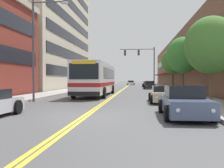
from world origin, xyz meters
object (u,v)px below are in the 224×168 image
(car_black_parked_right_end, at_px, (147,84))
(street_tree_right_mid, at_px, (183,55))
(street_tree_right_far, at_px, (173,62))
(car_slate_blue_parked_right_foreground, at_px, (184,102))
(traffic_signal_mast, at_px, (143,59))
(car_champagne_parked_right_far, at_px, (164,95))
(street_tree_right_near, at_px, (211,45))
(car_charcoal_parked_right_mid, at_px, (150,85))
(car_navy_parked_left_near, at_px, (97,85))
(street_lamp_left_near, at_px, (39,40))
(fire_hydrant, at_px, (176,91))
(car_white_moving_lead, at_px, (131,83))
(city_bus, at_px, (97,78))

(car_black_parked_right_end, height_order, street_tree_right_mid, street_tree_right_mid)
(street_tree_right_mid, xyz_separation_m, street_tree_right_far, (0.65, 11.93, 0.18))
(car_slate_blue_parked_right_foreground, distance_m, traffic_signal_mast, 32.40)
(car_champagne_parked_right_far, bearing_deg, car_black_parked_right_end, 89.79)
(car_champagne_parked_right_far, bearing_deg, street_tree_right_near, -54.46)
(car_slate_blue_parked_right_foreground, height_order, car_champagne_parked_right_far, car_slate_blue_parked_right_foreground)
(car_charcoal_parked_right_mid, distance_m, street_tree_right_near, 27.85)
(car_navy_parked_left_near, xyz_separation_m, car_champagne_parked_right_far, (8.61, -22.58, -0.06))
(car_champagne_parked_right_far, bearing_deg, street_lamp_left_near, -176.65)
(street_lamp_left_near, relative_size, fire_hydrant, 8.81)
(car_slate_blue_parked_right_foreground, bearing_deg, car_white_moving_lead, 93.78)
(city_bus, bearing_deg, street_tree_right_far, 51.45)
(car_navy_parked_left_near, height_order, car_white_moving_lead, car_navy_parked_left_near)
(car_white_moving_lead, bearing_deg, city_bus, -92.98)
(car_slate_blue_parked_right_foreground, height_order, car_white_moving_lead, car_slate_blue_parked_right_foreground)
(street_tree_right_far, bearing_deg, car_white_moving_lead, 101.79)
(car_champagne_parked_right_far, distance_m, street_tree_right_far, 19.35)
(car_black_parked_right_end, xyz_separation_m, street_lamp_left_near, (-9.27, -35.85, 3.96))
(car_black_parked_right_end, height_order, street_tree_right_near, street_tree_right_near)
(city_bus, distance_m, car_slate_blue_parked_right_foreground, 15.43)
(car_black_parked_right_end, bearing_deg, car_slate_blue_parked_right_foreground, -89.97)
(car_champagne_parked_right_far, relative_size, car_black_parked_right_end, 0.92)
(car_charcoal_parked_right_mid, height_order, car_champagne_parked_right_far, car_charcoal_parked_right_mid)
(city_bus, relative_size, traffic_signal_mast, 1.71)
(car_white_moving_lead, relative_size, street_tree_right_far, 0.73)
(car_navy_parked_left_near, bearing_deg, city_bus, -80.75)
(street_tree_right_far, distance_m, fire_hydrant, 13.67)
(car_charcoal_parked_right_mid, relative_size, street_tree_right_near, 0.80)
(car_navy_parked_left_near, bearing_deg, car_black_parked_right_end, 55.53)
(car_champagne_parked_right_far, distance_m, street_lamp_left_near, 9.98)
(car_slate_blue_parked_right_foreground, xyz_separation_m, street_tree_right_mid, (2.40, 13.79, 3.38))
(car_slate_blue_parked_right_foreground, xyz_separation_m, fire_hydrant, (1.54, 12.62, -0.05))
(traffic_signal_mast, relative_size, fire_hydrant, 8.48)
(car_white_moving_lead, xyz_separation_m, street_tree_right_far, (6.95, -33.31, 3.62))
(car_black_parked_right_end, height_order, traffic_signal_mast, traffic_signal_mast)
(car_slate_blue_parked_right_foreground, bearing_deg, car_charcoal_parked_right_mid, 90.02)
(car_white_moving_lead, relative_size, traffic_signal_mast, 0.59)
(car_charcoal_parked_right_mid, bearing_deg, car_black_parked_right_end, 90.07)
(traffic_signal_mast, bearing_deg, car_slate_blue_parked_right_foreground, -87.96)
(car_navy_parked_left_near, relative_size, car_slate_blue_parked_right_foreground, 1.06)
(car_slate_blue_parked_right_foreground, bearing_deg, car_black_parked_right_end, 90.03)
(traffic_signal_mast, bearing_deg, car_black_parked_right_end, 83.76)
(traffic_signal_mast, height_order, street_tree_right_near, traffic_signal_mast)
(street_tree_right_mid, bearing_deg, city_bus, 178.20)
(street_lamp_left_near, relative_size, street_tree_right_far, 1.27)
(street_tree_right_near, bearing_deg, car_white_moving_lead, 96.28)
(car_slate_blue_parked_right_foreground, bearing_deg, traffic_signal_mast, 92.04)
(car_champagne_parked_right_far, height_order, street_lamp_left_near, street_lamp_left_near)
(street_tree_right_near, bearing_deg, fire_hydrant, 94.20)
(city_bus, height_order, car_slate_blue_parked_right_foreground, city_bus)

